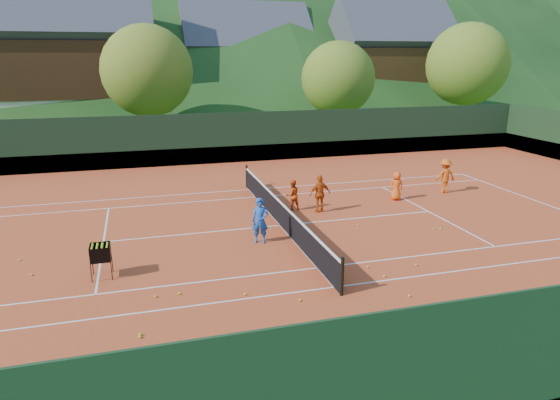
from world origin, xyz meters
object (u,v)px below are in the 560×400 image
object	(u,v)px
chalet_left	(71,63)
student_a	(292,195)
student_c	(397,186)
student_b	(320,194)
chalet_mid	(245,68)
tennis_net	(280,213)
ball_hopper	(100,253)
coach	(260,221)
student_d	(445,176)
chalet_right	(388,66)

from	to	relation	value
chalet_left	student_a	bearing A→B (deg)	-68.64
student_c	student_b	bearing A→B (deg)	14.61
student_a	chalet_mid	distance (m)	32.88
student_c	tennis_net	bearing A→B (deg)	21.99
student_a	ball_hopper	world-z (taller)	student_a
student_a	tennis_net	world-z (taller)	student_a
tennis_net	chalet_left	size ratio (longest dim) A/B	0.87
student_b	tennis_net	distance (m)	2.38
student_a	tennis_net	size ratio (longest dim) A/B	0.11
tennis_net	chalet_left	world-z (taller)	chalet_left
coach	student_d	world-z (taller)	student_d
student_c	student_a	bearing A→B (deg)	5.68
student_d	chalet_right	bearing A→B (deg)	-110.83
ball_hopper	chalet_left	bearing A→B (deg)	96.46
coach	student_c	distance (m)	7.92
student_d	tennis_net	world-z (taller)	student_d
coach	chalet_mid	bearing A→B (deg)	100.49
student_b	chalet_mid	world-z (taller)	chalet_mid
ball_hopper	chalet_right	size ratio (longest dim) A/B	0.08
student_d	ball_hopper	size ratio (longest dim) A/B	1.61
chalet_mid	tennis_net	bearing A→B (deg)	-100.01
student_c	student_d	world-z (taller)	student_d
chalet_mid	chalet_right	xyz separation A→B (m)	(14.00, -4.00, 0.27)
student_b	student_d	bearing A→B (deg)	-174.71
coach	student_b	size ratio (longest dim) A/B	1.02
ball_hopper	chalet_left	size ratio (longest dim) A/B	0.07
student_d	tennis_net	distance (m)	9.06
chalet_mid	chalet_right	bearing A→B (deg)	-15.95
student_a	student_b	bearing A→B (deg)	142.99
student_b	tennis_net	xyz separation A→B (m)	(-2.03, -1.21, -0.28)
student_c	student_d	size ratio (longest dim) A/B	0.79
ball_hopper	student_a	bearing A→B (deg)	33.30
student_a	chalet_right	size ratio (longest dim) A/B	0.11
student_a	student_d	distance (m)	7.71
student_a	ball_hopper	size ratio (longest dim) A/B	1.29
chalet_right	tennis_net	bearing A→B (deg)	-123.69
student_d	chalet_left	bearing A→B (deg)	-54.36
chalet_right	student_c	bearing A→B (deg)	-116.62
student_b	ball_hopper	size ratio (longest dim) A/B	1.55
student_b	student_c	xyz separation A→B (m)	(3.91, 0.75, -0.14)
coach	student_a	world-z (taller)	coach
student_a	student_c	xyz separation A→B (m)	(4.91, 0.16, -0.01)
student_c	tennis_net	world-z (taller)	student_c
ball_hopper	chalet_left	xyz separation A→B (m)	(-3.74, 33.00, 4.88)
student_d	tennis_net	size ratio (longest dim) A/B	0.13
chalet_mid	student_c	bearing A→B (deg)	-90.10
student_d	chalet_right	distance (m)	30.10
tennis_net	chalet_right	xyz separation A→B (m)	(20.00, 30.00, 4.74)
tennis_net	ball_hopper	size ratio (longest dim) A/B	12.07
student_c	chalet_left	bearing A→B (deg)	-56.59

